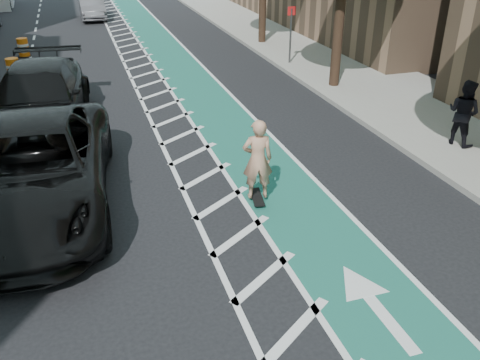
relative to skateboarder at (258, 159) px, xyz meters
name	(u,v)px	position (x,y,z in m)	size (l,w,h in m)	color
ground	(167,249)	(-2.30, -1.26, -1.03)	(120.00, 120.00, 0.00)	black
bike_lane	(197,88)	(0.70, 8.74, -1.03)	(2.00, 90.00, 0.01)	#1A5C54
buffer_strip	(157,92)	(-0.80, 8.74, -1.03)	(1.40, 90.00, 0.01)	silver
sidewalk_right	(351,72)	(7.20, 8.74, -0.96)	(5.00, 90.00, 0.15)	gray
curb_right	(296,77)	(4.75, 8.74, -0.95)	(0.12, 90.00, 0.16)	gray
sign_post	(291,34)	(5.30, 10.74, 0.32)	(0.35, 0.08, 2.47)	#4C4C4C
skateboard	(257,197)	(0.00, 0.00, -0.94)	(0.38, 0.86, 0.11)	black
skateboarder	(258,159)	(0.00, 0.00, 0.00)	(0.67, 0.44, 1.84)	tan
suv_near	(32,169)	(-4.70, 1.19, -0.07)	(3.18, 6.91, 1.92)	black
suv_far	(39,99)	(-4.70, 6.24, -0.10)	(2.61, 6.41, 1.86)	black
car_grey	(92,7)	(-2.10, 25.33, -0.34)	(1.47, 4.21, 1.39)	#5D5C62
pedestrian	(463,113)	(6.28, 1.08, 0.02)	(0.88, 0.68, 1.80)	black
barrel_a	(50,100)	(-4.50, 7.74, -0.62)	(0.64, 0.64, 0.87)	orange
barrel_b	(14,70)	(-5.90, 12.11, -0.63)	(0.62, 0.62, 0.85)	orange
barrel_c	(23,48)	(-5.74, 16.04, -0.64)	(0.61, 0.61, 0.84)	orange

